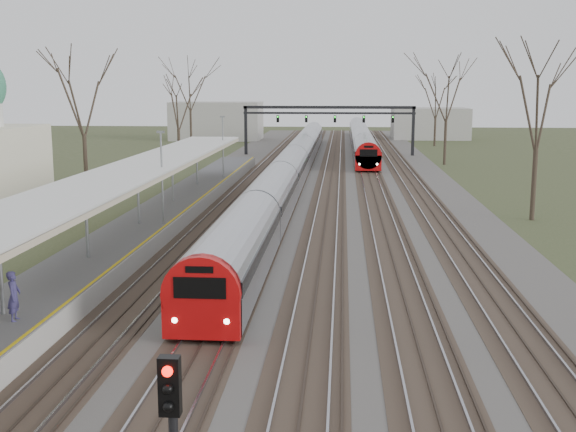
% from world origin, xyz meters
% --- Properties ---
extents(track_bed, '(24.00, 160.00, 0.22)m').
position_xyz_m(track_bed, '(0.26, 55.00, 0.06)').
color(track_bed, '#474442').
rests_on(track_bed, ground).
extents(platform, '(3.50, 69.00, 1.00)m').
position_xyz_m(platform, '(-9.05, 37.50, 0.50)').
color(platform, '#9E9B93').
rests_on(platform, ground).
extents(canopy, '(4.10, 50.00, 3.11)m').
position_xyz_m(canopy, '(-9.05, 32.99, 3.93)').
color(canopy, slate).
rests_on(canopy, platform).
extents(signal_gantry, '(21.00, 0.59, 6.08)m').
position_xyz_m(signal_gantry, '(0.29, 84.99, 4.91)').
color(signal_gantry, black).
rests_on(signal_gantry, ground).
extents(tree_west_far, '(5.50, 5.50, 11.33)m').
position_xyz_m(tree_west_far, '(-17.00, 48.00, 8.02)').
color(tree_west_far, '#2D231C').
rests_on(tree_west_far, ground).
extents(tree_east_far, '(5.00, 5.00, 10.30)m').
position_xyz_m(tree_east_far, '(14.00, 42.00, 7.29)').
color(tree_east_far, '#2D231C').
rests_on(tree_east_far, ground).
extents(train_near, '(2.62, 90.21, 3.05)m').
position_xyz_m(train_near, '(-2.50, 62.91, 1.48)').
color(train_near, '#A2A4AC').
rests_on(train_near, ground).
extents(train_far, '(2.62, 60.21, 3.05)m').
position_xyz_m(train_far, '(4.50, 96.21, 1.48)').
color(train_far, '#A2A4AC').
rests_on(train_far, ground).
extents(passenger, '(0.47, 0.65, 1.64)m').
position_xyz_m(passenger, '(-8.36, 17.40, 1.82)').
color(passenger, navy).
rests_on(passenger, platform).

